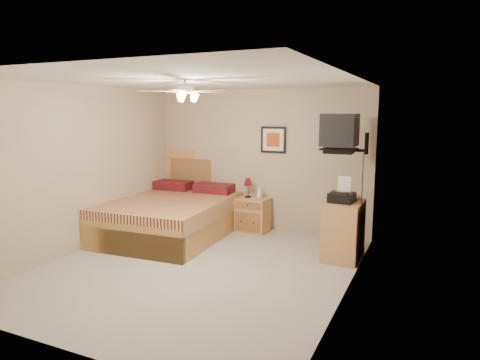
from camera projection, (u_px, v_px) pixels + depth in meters
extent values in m
plane|color=#9B948C|center=(197.00, 268.00, 5.83)|extent=(4.50, 4.50, 0.00)
cube|color=white|center=(193.00, 81.00, 5.43)|extent=(4.00, 4.50, 0.04)
cube|color=tan|center=(259.00, 160.00, 7.65)|extent=(4.00, 0.04, 2.50)
cube|color=tan|center=(59.00, 215.00, 3.62)|extent=(4.00, 0.04, 2.50)
cube|color=tan|center=(81.00, 169.00, 6.46)|extent=(0.04, 4.50, 2.50)
cube|color=tan|center=(349.00, 189.00, 4.81)|extent=(0.04, 4.50, 2.50)
cube|color=#C27342|center=(253.00, 215.00, 7.59)|extent=(0.56, 0.43, 0.60)
imported|color=white|center=(259.00, 192.00, 7.52)|extent=(0.11, 0.11, 0.23)
cube|color=black|center=(273.00, 140.00, 7.46)|extent=(0.46, 0.04, 0.46)
cube|color=#B2854C|center=(343.00, 230.00, 6.15)|extent=(0.51, 0.72, 0.84)
imported|color=beige|center=(348.00, 198.00, 6.32)|extent=(0.18, 0.25, 0.02)
imported|color=gray|center=(347.00, 196.00, 6.31)|extent=(0.21, 0.27, 0.02)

